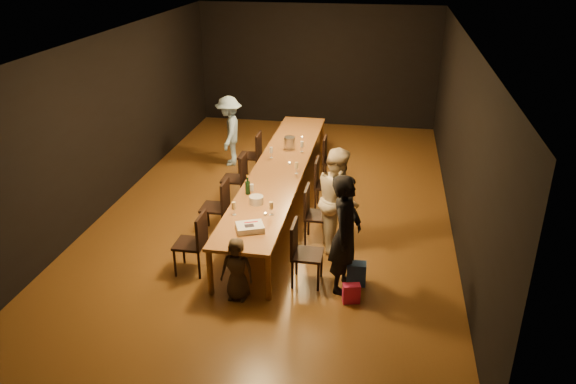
% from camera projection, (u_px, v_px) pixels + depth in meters
% --- Properties ---
extents(ground, '(10.00, 10.00, 0.00)m').
position_uv_depth(ground, '(280.00, 205.00, 10.22)').
color(ground, '#4E3013').
rests_on(ground, ground).
extents(room_shell, '(6.04, 10.04, 3.02)m').
position_uv_depth(room_shell, '(279.00, 93.00, 9.36)').
color(room_shell, black).
rests_on(room_shell, ground).
extents(table, '(0.90, 6.00, 0.75)m').
position_uv_depth(table, '(280.00, 169.00, 9.93)').
color(table, brown).
rests_on(table, ground).
extents(chair_right_0, '(0.42, 0.42, 0.93)m').
position_uv_depth(chair_right_0, '(307.00, 254.00, 7.75)').
color(chair_right_0, black).
rests_on(chair_right_0, ground).
extents(chair_right_1, '(0.42, 0.42, 0.93)m').
position_uv_depth(chair_right_1, '(318.00, 215.00, 8.82)').
color(chair_right_1, black).
rests_on(chair_right_1, ground).
extents(chair_right_2, '(0.42, 0.42, 0.93)m').
position_uv_depth(chair_right_2, '(327.00, 185.00, 9.89)').
color(chair_right_2, black).
rests_on(chair_right_2, ground).
extents(chair_right_3, '(0.42, 0.42, 0.93)m').
position_uv_depth(chair_right_3, '(334.00, 160.00, 10.97)').
color(chair_right_3, black).
rests_on(chair_right_3, ground).
extents(chair_left_0, '(0.42, 0.42, 0.93)m').
position_uv_depth(chair_left_0, '(190.00, 243.00, 8.02)').
color(chair_left_0, black).
rests_on(chair_left_0, ground).
extents(chair_left_1, '(0.42, 0.42, 0.93)m').
position_uv_depth(chair_left_1, '(215.00, 207.00, 9.09)').
color(chair_left_1, black).
rests_on(chair_left_1, ground).
extents(chair_left_2, '(0.42, 0.42, 0.93)m').
position_uv_depth(chair_left_2, '(234.00, 178.00, 10.17)').
color(chair_left_2, black).
rests_on(chair_left_2, ground).
extents(chair_left_3, '(0.42, 0.42, 0.93)m').
position_uv_depth(chair_left_3, '(250.00, 155.00, 11.24)').
color(chair_left_3, black).
rests_on(chair_left_3, ground).
extents(woman_birthday, '(0.52, 0.69, 1.69)m').
position_uv_depth(woman_birthday, '(345.00, 234.00, 7.47)').
color(woman_birthday, black).
rests_on(woman_birthday, ground).
extents(woman_tan, '(0.80, 0.93, 1.63)m').
position_uv_depth(woman_tan, '(338.00, 199.00, 8.54)').
color(woman_tan, beige).
rests_on(woman_tan, ground).
extents(man_blue, '(0.69, 1.03, 1.48)m').
position_uv_depth(man_blue, '(229.00, 131.00, 11.77)').
color(man_blue, '#92BAE2').
rests_on(man_blue, ground).
extents(child, '(0.44, 0.29, 0.89)m').
position_uv_depth(child, '(237.00, 269.00, 7.42)').
color(child, '#3D3022').
rests_on(child, ground).
extents(gift_bag_red, '(0.25, 0.18, 0.27)m').
position_uv_depth(gift_bag_red, '(351.00, 293.00, 7.45)').
color(gift_bag_red, '#DF2163').
rests_on(gift_bag_red, ground).
extents(gift_bag_blue, '(0.27, 0.19, 0.33)m').
position_uv_depth(gift_bag_blue, '(356.00, 273.00, 7.84)').
color(gift_bag_blue, '#2855B1').
rests_on(gift_bag_blue, ground).
extents(birthday_cake, '(0.46, 0.42, 0.09)m').
position_uv_depth(birthday_cake, '(250.00, 227.00, 7.75)').
color(birthday_cake, white).
rests_on(birthday_cake, table).
extents(plate_stack, '(0.29, 0.29, 0.12)m').
position_uv_depth(plate_stack, '(256.00, 200.00, 8.52)').
color(plate_stack, silver).
rests_on(plate_stack, table).
extents(champagne_bottle, '(0.09, 0.09, 0.33)m').
position_uv_depth(champagne_bottle, '(248.00, 184.00, 8.80)').
color(champagne_bottle, black).
rests_on(champagne_bottle, table).
extents(ice_bucket, '(0.27, 0.27, 0.23)m').
position_uv_depth(ice_bucket, '(290.00, 143.00, 10.72)').
color(ice_bucket, '#AFB0B4').
rests_on(ice_bucket, table).
extents(wineglass_0, '(0.06, 0.06, 0.21)m').
position_uv_depth(wineglass_0, '(234.00, 209.00, 8.15)').
color(wineglass_0, beige).
rests_on(wineglass_0, table).
extents(wineglass_1, '(0.06, 0.06, 0.21)m').
position_uv_depth(wineglass_1, '(271.00, 208.00, 8.16)').
color(wineglass_1, beige).
rests_on(wineglass_1, table).
extents(wineglass_2, '(0.06, 0.06, 0.21)m').
position_uv_depth(wineglass_2, '(252.00, 190.00, 8.74)').
color(wineglass_2, silver).
rests_on(wineglass_2, table).
extents(wineglass_3, '(0.06, 0.06, 0.21)m').
position_uv_depth(wineglass_3, '(296.00, 168.00, 9.58)').
color(wineglass_3, beige).
rests_on(wineglass_3, table).
extents(wineglass_4, '(0.06, 0.06, 0.21)m').
position_uv_depth(wineglass_4, '(271.00, 152.00, 10.27)').
color(wineglass_4, silver).
rests_on(wineglass_4, table).
extents(wineglass_5, '(0.06, 0.06, 0.21)m').
position_uv_depth(wineglass_5, '(302.00, 147.00, 10.56)').
color(wineglass_5, silver).
rests_on(wineglass_5, table).
extents(tealight_near, '(0.05, 0.05, 0.03)m').
position_uv_depth(tealight_near, '(265.00, 214.00, 8.19)').
color(tealight_near, '#B2B7B2').
rests_on(tealight_near, table).
extents(tealight_mid, '(0.05, 0.05, 0.03)m').
position_uv_depth(tealight_mid, '(290.00, 163.00, 10.02)').
color(tealight_mid, '#B2B7B2').
rests_on(tealight_mid, table).
extents(tealight_far, '(0.05, 0.05, 0.03)m').
position_uv_depth(tealight_far, '(302.00, 137.00, 11.31)').
color(tealight_far, '#B2B7B2').
rests_on(tealight_far, table).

